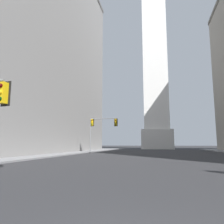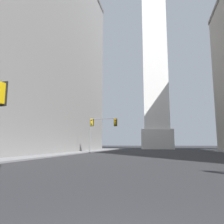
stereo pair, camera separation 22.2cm
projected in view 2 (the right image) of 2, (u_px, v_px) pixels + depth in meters
sidewalk_left at (43, 155)px, 27.30m from camera, size 5.00×78.00×0.15m
obelisk at (154, 26)px, 70.32m from camera, size 9.04×9.04×81.25m
traffic_light_mid_left at (99, 126)px, 37.18m from camera, size 4.91×0.51×5.87m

